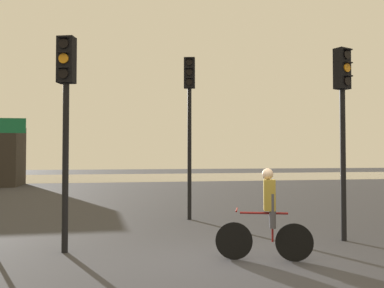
{
  "coord_description": "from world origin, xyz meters",
  "views": [
    {
      "loc": [
        -2.23,
        -6.91,
        1.81
      ],
      "look_at": [
        0.5,
        5.0,
        2.2
      ],
      "focal_mm": 40.0,
      "sensor_mm": 36.0,
      "label": 1
    }
  ],
  "objects": [
    {
      "name": "ground_plane",
      "position": [
        0.0,
        0.0,
        0.0
      ],
      "size": [
        120.0,
        120.0,
        0.0
      ],
      "primitive_type": "plane",
      "color": "#333338"
    },
    {
      "name": "water_strip",
      "position": [
        0.0,
        32.7,
        0.0
      ],
      "size": [
        80.0,
        16.0,
        0.01
      ],
      "primitive_type": "cube",
      "color": "gray",
      "rests_on": "ground"
    },
    {
      "name": "traffic_light_center",
      "position": [
        0.5,
        5.33,
        3.29
      ],
      "size": [
        0.37,
        0.39,
        4.76
      ],
      "rotation": [
        0.0,
        0.0,
        2.87
      ],
      "color": "black",
      "rests_on": "ground"
    },
    {
      "name": "traffic_light_near_right",
      "position": [
        3.09,
        1.47,
        2.94
      ],
      "size": [
        0.38,
        0.4,
        4.22
      ],
      "rotation": [
        0.0,
        0.0,
        3.49
      ],
      "color": "black",
      "rests_on": "ground"
    },
    {
      "name": "traffic_light_near_left",
      "position": [
        -2.77,
        1.62,
        2.9
      ],
      "size": [
        0.38,
        0.4,
        4.15
      ],
      "rotation": [
        0.0,
        0.0,
        2.79
      ],
      "color": "black",
      "rests_on": "ground"
    },
    {
      "name": "cyclist",
      "position": [
        0.75,
        0.16,
        0.82
      ],
      "size": [
        1.61,
        0.71,
        1.62
      ],
      "rotation": [
        0.0,
        0.0,
        1.21
      ],
      "color": "black",
      "rests_on": "ground"
    }
  ]
}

